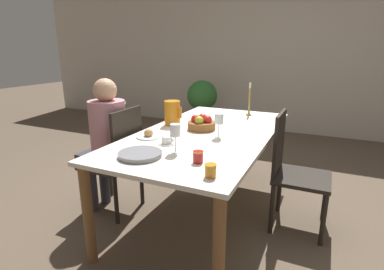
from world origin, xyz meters
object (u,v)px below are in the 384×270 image
(serving_tray, at_px, (140,154))
(jam_jar_amber, at_px, (211,170))
(wine_glass_water, at_px, (219,120))
(potted_plant, at_px, (202,98))
(fruit_bowl, at_px, (201,124))
(candlestick_tall, at_px, (249,103))
(wine_glass_juice, at_px, (176,132))
(red_pitcher, at_px, (172,113))
(chair_opposite, at_px, (293,169))
(teacup_near_person, at_px, (167,141))
(bread_plate, at_px, (149,135))
(jam_jar_red, at_px, (198,156))
(chair_person_side, at_px, (117,159))
(person_seated, at_px, (106,135))

(serving_tray, height_order, jam_jar_amber, jam_jar_amber)
(wine_glass_water, height_order, potted_plant, wine_glass_water)
(fruit_bowl, xyz_separation_m, candlestick_tall, (0.23, 0.73, 0.08))
(wine_glass_juice, relative_size, serving_tray, 0.68)
(red_pitcher, height_order, fruit_bowl, red_pitcher)
(chair_opposite, bearing_deg, teacup_near_person, -58.57)
(wine_glass_water, bearing_deg, jam_jar_amber, -73.35)
(teacup_near_person, bearing_deg, bread_plate, 158.67)
(red_pitcher, xyz_separation_m, jam_jar_red, (0.59, -0.76, -0.07))
(candlestick_tall, bearing_deg, serving_tray, -101.96)
(wine_glass_water, bearing_deg, teacup_near_person, -131.00)
(chair_opposite, bearing_deg, potted_plant, -143.10)
(chair_person_side, distance_m, serving_tray, 0.73)
(serving_tray, xyz_separation_m, jam_jar_red, (0.38, 0.06, 0.03))
(bread_plate, xyz_separation_m, potted_plant, (-0.73, 2.80, -0.17))
(wine_glass_juice, height_order, fruit_bowl, wine_glass_juice)
(chair_person_side, distance_m, person_seated, 0.22)
(jam_jar_amber, height_order, jam_jar_red, same)
(teacup_near_person, height_order, serving_tray, teacup_near_person)
(serving_tray, bearing_deg, candlestick_tall, 78.04)
(jam_jar_amber, bearing_deg, candlestick_tall, 97.29)
(jam_jar_red, distance_m, potted_plant, 3.39)
(jam_jar_amber, xyz_separation_m, jam_jar_red, (-0.15, 0.17, 0.00))
(wine_glass_juice, xyz_separation_m, jam_jar_red, (0.21, -0.11, -0.10))
(chair_opposite, bearing_deg, candlestick_tall, -141.84)
(wine_glass_water, bearing_deg, serving_tray, -116.07)
(teacup_near_person, distance_m, potted_plant, 3.04)
(jam_jar_red, xyz_separation_m, fruit_bowl, (-0.29, 0.72, 0.01))
(chair_opposite, relative_size, jam_jar_amber, 12.76)
(person_seated, height_order, wine_glass_juice, person_seated)
(red_pitcher, distance_m, wine_glass_juice, 0.75)
(bread_plate, relative_size, jam_jar_red, 2.58)
(wine_glass_water, height_order, bread_plate, wine_glass_water)
(wine_glass_water, bearing_deg, bread_plate, -154.08)
(chair_opposite, bearing_deg, bread_plate, -67.78)
(chair_opposite, bearing_deg, wine_glass_water, -71.23)
(chair_opposite, xyz_separation_m, candlestick_tall, (-0.55, 0.69, 0.38))
(red_pitcher, distance_m, bread_plate, 0.45)
(serving_tray, relative_size, potted_plant, 0.32)
(person_seated, relative_size, candlestick_tall, 3.50)
(teacup_near_person, distance_m, bread_plate, 0.23)
(chair_person_side, height_order, fruit_bowl, chair_person_side)
(bread_plate, distance_m, potted_plant, 2.90)
(chair_person_side, xyz_separation_m, bread_plate, (0.35, -0.03, 0.26))
(jam_jar_red, height_order, candlestick_tall, candlestick_tall)
(jam_jar_amber, xyz_separation_m, candlestick_tall, (-0.21, 1.62, 0.09))
(candlestick_tall, bearing_deg, person_seated, -130.42)
(jam_jar_red, distance_m, candlestick_tall, 1.45)
(teacup_near_person, xyz_separation_m, bread_plate, (-0.21, 0.08, -0.01))
(person_seated, distance_m, bread_plate, 0.44)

